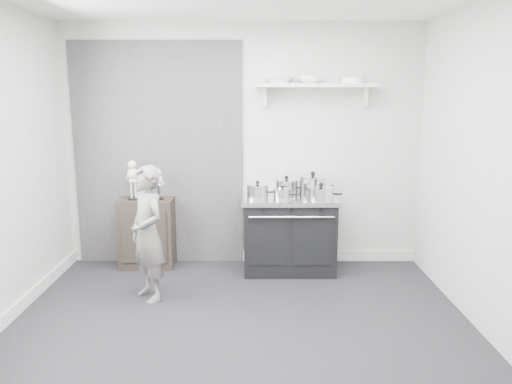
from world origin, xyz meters
TOP-DOWN VIEW (x-y plane):
  - ground at (0.00, 0.00)m, footprint 4.00×4.00m
  - room_shell at (-0.09, 0.15)m, footprint 4.02×3.62m
  - wall_shelf at (0.80, 1.68)m, footprint 1.30×0.26m
  - stove at (0.51, 1.48)m, footprint 1.04×0.65m
  - side_cabinet at (-1.08, 1.61)m, footprint 0.60×0.35m
  - child at (-0.87, 0.70)m, footprint 0.53×0.56m
  - pot_front_left at (0.17, 1.39)m, footprint 0.32×0.23m
  - pot_back_left at (0.49, 1.60)m, footprint 0.34×0.26m
  - pot_back_right at (0.77, 1.59)m, footprint 0.39×0.30m
  - pot_front_right at (0.83, 1.33)m, footprint 0.37×0.28m
  - pot_front_center at (0.42, 1.35)m, footprint 0.27×0.19m
  - skeleton_full at (-1.21, 1.61)m, footprint 0.14×0.09m
  - skeleton_torso at (-0.93, 1.61)m, footprint 0.11×0.07m
  - bowl_large at (0.40, 1.67)m, footprint 0.31×0.31m
  - bowl_small at (0.73, 1.67)m, footprint 0.25×0.25m
  - plate_stack at (1.19, 1.67)m, footprint 0.24×0.24m

SIDE VIEW (x-z plane):
  - ground at x=0.00m, z-range 0.00..0.00m
  - side_cabinet at x=-1.08m, z-range 0.00..0.78m
  - stove at x=0.51m, z-range 0.00..0.84m
  - child at x=-0.87m, z-range 0.00..1.29m
  - pot_front_center at x=0.42m, z-range 0.82..0.96m
  - pot_front_right at x=0.83m, z-range 0.81..1.00m
  - pot_front_left at x=0.17m, z-range 0.81..1.01m
  - pot_back_left at x=0.49m, z-range 0.81..1.03m
  - pot_back_right at x=0.77m, z-range 0.81..1.07m
  - skeleton_torso at x=-0.93m, z-range 0.78..1.17m
  - skeleton_full at x=-1.21m, z-range 0.78..1.28m
  - room_shell at x=-0.09m, z-range 0.28..2.99m
  - wall_shelf at x=0.80m, z-range 1.89..2.13m
  - plate_stack at x=1.19m, z-range 2.04..2.10m
  - bowl_small at x=0.73m, z-range 2.04..2.12m
  - bowl_large at x=0.40m, z-range 2.04..2.12m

